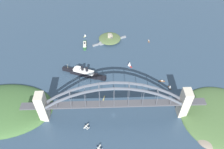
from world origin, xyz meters
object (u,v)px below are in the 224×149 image
fort_island_mid_harbor (110,38)px  channel_marker_buoy (103,105)px  small_boat_0 (85,35)px  small_boat_1 (162,81)px  seaplane_second_in_formation (87,127)px  small_boat_2 (104,98)px  harbor_arch_bridge (114,104)px  harbor_ferry_steamer (85,45)px  small_boat_4 (129,64)px  small_boat_5 (170,87)px  naval_cruiser (110,41)px  ocean_liner (84,73)px  seaplane_taxiing_near_bridge (99,149)px  small_boat_3 (149,41)px

fort_island_mid_harbor → channel_marker_buoy: (-14.87, -171.48, -3.08)m
small_boat_0 → small_boat_1: size_ratio=0.66×
seaplane_second_in_formation → small_boat_2: size_ratio=0.98×
harbor_arch_bridge → small_boat_1: bearing=37.8°
harbor_ferry_steamer → fort_island_mid_harbor: bearing=19.8°
small_boat_4 → small_boat_5: small_boat_4 is taller
naval_cruiser → harbor_ferry_steamer: 53.41m
naval_cruiser → small_boat_4: naval_cruiser is taller
ocean_liner → naval_cruiser: ocean_liner is taller
fort_island_mid_harbor → small_boat_5: 170.85m
channel_marker_buoy → small_boat_0: bearing=101.6°
seaplane_taxiing_near_bridge → small_boat_0: small_boat_0 is taller
seaplane_taxiing_near_bridge → small_boat_1: seaplane_taxiing_near_bridge is taller
harbor_arch_bridge → small_boat_0: size_ratio=35.37×
small_boat_2 → small_boat_4: 90.06m
small_boat_4 → channel_marker_buoy: (-49.38, -89.09, -4.16)m
harbor_ferry_steamer → seaplane_taxiing_near_bridge: harbor_ferry_steamer is taller
seaplane_second_in_formation → channel_marker_buoy: size_ratio=3.34×
naval_cruiser → small_boat_2: bearing=-95.1°
small_boat_4 → harbor_arch_bridge: bearing=-107.2°
seaplane_taxiing_near_bridge → seaplane_second_in_formation: seaplane_second_in_formation is taller
harbor_ferry_steamer → small_boat_1: bearing=-37.0°
small_boat_3 → harbor_arch_bridge: bearing=-113.9°
harbor_arch_bridge → seaplane_taxiing_near_bridge: harbor_arch_bridge is taller
fort_island_mid_harbor → small_boat_0: size_ratio=6.24×
naval_cruiser → seaplane_taxiing_near_bridge: size_ratio=7.04×
seaplane_second_in_formation → fort_island_mid_harbor: bearing=79.5°
ocean_liner → small_boat_2: size_ratio=8.49×
small_boat_1 → small_boat_5: bearing=-57.6°
fort_island_mid_harbor → seaplane_taxiing_near_bridge: size_ratio=4.57×
channel_marker_buoy → seaplane_taxiing_near_bridge: bearing=-94.6°
seaplane_second_in_formation → small_boat_1: 153.60m
small_boat_0 → small_boat_4: small_boat_4 is taller
ocean_liner → naval_cruiser: 108.61m
fort_island_mid_harbor → small_boat_2: (-13.77, -158.28, -3.33)m
channel_marker_buoy → harbor_ferry_steamer: bearing=103.6°
channel_marker_buoy → fort_island_mid_harbor: bearing=85.0°
small_boat_2 → harbor_ferry_steamer: bearing=105.3°
harbor_arch_bridge → ocean_liner: (-49.55, 87.48, -22.80)m
naval_cruiser → small_boat_5: 166.17m
ocean_liner → small_boat_5: 150.95m
small_boat_1 → naval_cruiser: bearing=126.6°
seaplane_second_in_formation → small_boat_0: (-13.97, 225.53, 1.37)m
seaplane_second_in_formation → small_boat_3: bearing=59.2°
small_boat_4 → small_boat_5: bearing=-42.3°
small_boat_0 → small_boat_4: (87.42, -96.93, 1.77)m
harbor_ferry_steamer → small_boat_4: 107.43m
small_boat_5 → harbor_arch_bridge: bearing=-152.5°
small_boat_1 → small_boat_4: bearing=142.1°
seaplane_second_in_formation → small_boat_0: size_ratio=1.23×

